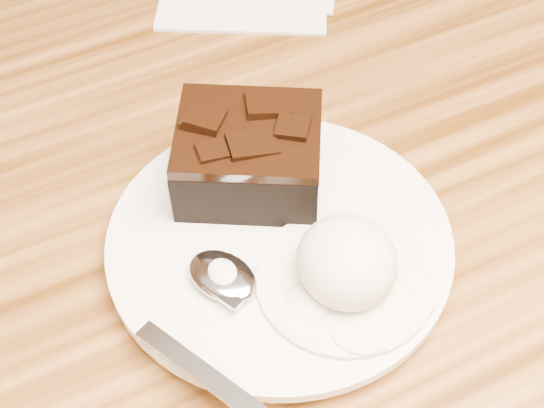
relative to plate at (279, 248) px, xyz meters
name	(u,v)px	position (x,y,z in m)	size (l,w,h in m)	color
plate	(279,248)	(0.00, 0.00, 0.00)	(0.21, 0.21, 0.02)	white
brownie	(249,159)	(0.00, 0.05, 0.03)	(0.09, 0.08, 0.04)	black
ice_cream_scoop	(347,262)	(0.02, -0.05, 0.03)	(0.06, 0.06, 0.05)	silver
melt_puddle	(345,281)	(0.02, -0.05, 0.01)	(0.11, 0.11, 0.00)	white
spoon	(223,278)	(-0.04, -0.01, 0.01)	(0.03, 0.18, 0.01)	silver
crumb_a	(317,317)	(-0.01, -0.06, 0.01)	(0.01, 0.01, 0.00)	black
crumb_b	(320,222)	(0.03, 0.00, 0.01)	(0.01, 0.01, 0.00)	black
crumb_c	(235,263)	(-0.03, -0.01, 0.01)	(0.01, 0.00, 0.00)	black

